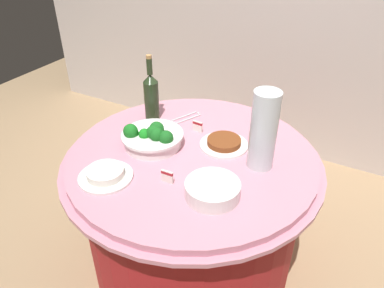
{
  "coord_description": "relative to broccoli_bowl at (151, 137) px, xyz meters",
  "views": [
    {
      "loc": [
        0.65,
        -1.19,
        1.67
      ],
      "look_at": [
        0.0,
        0.0,
        0.79
      ],
      "focal_mm": 34.65,
      "sensor_mm": 36.0,
      "label": 1
    }
  ],
  "objects": [
    {
      "name": "label_placard_mid",
      "position": [
        0.2,
        -0.19,
        -0.02
      ],
      "size": [
        0.05,
        0.01,
        0.05
      ],
      "color": "white",
      "rests_on": "buffet_table"
    },
    {
      "name": "broccoli_bowl",
      "position": [
        0.0,
        0.0,
        0.0
      ],
      "size": [
        0.28,
        0.28,
        0.12
      ],
      "color": "white",
      "rests_on": "buffet_table"
    },
    {
      "name": "buffet_table",
      "position": [
        0.19,
        0.03,
        -0.41
      ],
      "size": [
        1.16,
        1.16,
        0.74
      ],
      "color": "maroon",
      "rests_on": "ground_plane"
    },
    {
      "name": "food_plate_rice",
      "position": [
        -0.03,
        -0.29,
        -0.03
      ],
      "size": [
        0.22,
        0.22,
        0.04
      ],
      "color": "white",
      "rests_on": "buffet_table"
    },
    {
      "name": "wine_bottle",
      "position": [
        -0.14,
        0.22,
        0.08
      ],
      "size": [
        0.07,
        0.07,
        0.34
      ],
      "color": "#22311A",
      "rests_on": "buffet_table"
    },
    {
      "name": "food_plate_stir_fry",
      "position": [
        0.29,
        0.16,
        -0.03
      ],
      "size": [
        0.22,
        0.22,
        0.04
      ],
      "color": "white",
      "rests_on": "buffet_table"
    },
    {
      "name": "decorative_fruit_vase",
      "position": [
        0.48,
        0.1,
        0.11
      ],
      "size": [
        0.11,
        0.11,
        0.34
      ],
      "color": "silver",
      "rests_on": "buffet_table"
    },
    {
      "name": "plate_stack",
      "position": [
        0.39,
        -0.18,
        -0.02
      ],
      "size": [
        0.21,
        0.21,
        0.06
      ],
      "color": "white",
      "rests_on": "buffet_table"
    },
    {
      "name": "label_placard_front",
      "position": [
        0.12,
        0.21,
        -0.02
      ],
      "size": [
        0.05,
        0.01,
        0.05
      ],
      "color": "white",
      "rests_on": "buffet_table"
    },
    {
      "name": "ground_plane",
      "position": [
        0.19,
        0.03,
        -0.79
      ],
      "size": [
        6.0,
        6.0,
        0.0
      ],
      "primitive_type": "plane",
      "color": "#9E7F5B"
    },
    {
      "name": "serving_tongs",
      "position": [
        0.01,
        0.3,
        -0.04
      ],
      "size": [
        0.11,
        0.16,
        0.01
      ],
      "color": "silver",
      "rests_on": "buffet_table"
    }
  ]
}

